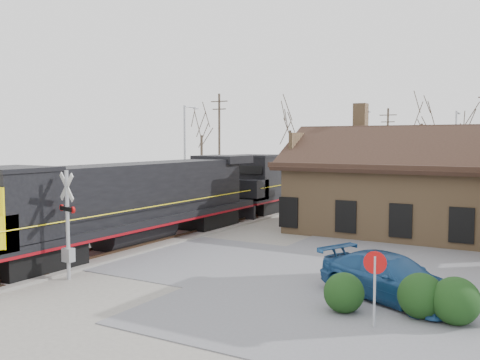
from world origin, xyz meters
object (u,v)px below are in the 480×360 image
object	(u,v)px
locomotive_lead	(127,202)
locomotive_trailing	(294,177)
depot	(417,193)
parked_car	(391,278)

from	to	relation	value
locomotive_lead	locomotive_trailing	world-z (taller)	locomotive_lead
depot	locomotive_lead	world-z (taller)	depot
locomotive_trailing	parked_car	distance (m)	26.97
depot	parked_car	size ratio (longest dim) A/B	2.80
locomotive_lead	parked_car	size ratio (longest dim) A/B	3.75
locomotive_lead	parked_car	xyz separation A→B (m)	(14.09, -2.31, -1.59)
depot	locomotive_trailing	distance (m)	14.90
locomotive_trailing	depot	bearing A→B (deg)	-36.40
locomotive_lead	parked_car	bearing A→B (deg)	-9.32
locomotive_trailing	locomotive_lead	bearing A→B (deg)	-90.00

